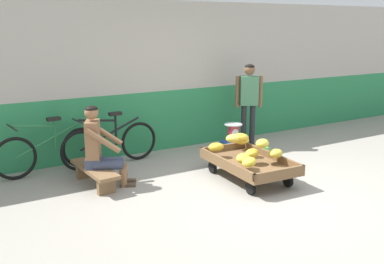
{
  "coord_description": "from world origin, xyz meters",
  "views": [
    {
      "loc": [
        -3.63,
        -4.18,
        2.2
      ],
      "look_at": [
        -0.54,
        0.98,
        0.75
      ],
      "focal_mm": 41.51,
      "sensor_mm": 36.0,
      "label": 1
    }
  ],
  "objects_px": {
    "vendor_seated": "(100,146)",
    "plastic_crate": "(233,149)",
    "banana_cart": "(249,164)",
    "weighing_scale": "(233,132)",
    "customer_adult": "(249,97)",
    "low_bench": "(95,172)",
    "shopping_bag": "(262,154)",
    "bicycle_near_left": "(49,151)",
    "bicycle_far_left": "(110,144)"
  },
  "relations": [
    {
      "from": "vendor_seated",
      "to": "plastic_crate",
      "type": "xyz_separation_m",
      "value": [
        2.37,
        0.12,
        -0.42
      ]
    },
    {
      "from": "banana_cart",
      "to": "weighing_scale",
      "type": "height_order",
      "value": "weighing_scale"
    },
    {
      "from": "plastic_crate",
      "to": "customer_adult",
      "type": "distance_m",
      "value": 1.09
    },
    {
      "from": "banana_cart",
      "to": "vendor_seated",
      "type": "relative_size",
      "value": 1.3
    },
    {
      "from": "low_bench",
      "to": "banana_cart",
      "type": "bearing_deg",
      "value": -24.47
    },
    {
      "from": "plastic_crate",
      "to": "shopping_bag",
      "type": "relative_size",
      "value": 1.5
    },
    {
      "from": "vendor_seated",
      "to": "plastic_crate",
      "type": "height_order",
      "value": "vendor_seated"
    },
    {
      "from": "customer_adult",
      "to": "vendor_seated",
      "type": "bearing_deg",
      "value": -170.22
    },
    {
      "from": "vendor_seated",
      "to": "banana_cart",
      "type": "bearing_deg",
      "value": -24.43
    },
    {
      "from": "plastic_crate",
      "to": "vendor_seated",
      "type": "bearing_deg",
      "value": -177.05
    },
    {
      "from": "low_bench",
      "to": "plastic_crate",
      "type": "bearing_deg",
      "value": 1.98
    },
    {
      "from": "banana_cart",
      "to": "plastic_crate",
      "type": "bearing_deg",
      "value": 66.16
    },
    {
      "from": "banana_cart",
      "to": "customer_adult",
      "type": "distance_m",
      "value": 1.89
    },
    {
      "from": "banana_cart",
      "to": "bicycle_near_left",
      "type": "relative_size",
      "value": 0.9
    },
    {
      "from": "bicycle_far_left",
      "to": "shopping_bag",
      "type": "bearing_deg",
      "value": -26.33
    },
    {
      "from": "vendor_seated",
      "to": "customer_adult",
      "type": "height_order",
      "value": "customer_adult"
    },
    {
      "from": "banana_cart",
      "to": "shopping_bag",
      "type": "xyz_separation_m",
      "value": [
        0.76,
        0.6,
        -0.12
      ]
    },
    {
      "from": "low_bench",
      "to": "vendor_seated",
      "type": "relative_size",
      "value": 0.98
    },
    {
      "from": "low_bench",
      "to": "shopping_bag",
      "type": "xyz_separation_m",
      "value": [
        2.76,
        -0.31,
        -0.08
      ]
    },
    {
      "from": "plastic_crate",
      "to": "shopping_bag",
      "type": "height_order",
      "value": "plastic_crate"
    },
    {
      "from": "weighing_scale",
      "to": "shopping_bag",
      "type": "height_order",
      "value": "weighing_scale"
    },
    {
      "from": "bicycle_near_left",
      "to": "banana_cart",
      "type": "bearing_deg",
      "value": -36.66
    },
    {
      "from": "plastic_crate",
      "to": "customer_adult",
      "type": "height_order",
      "value": "customer_adult"
    },
    {
      "from": "vendor_seated",
      "to": "plastic_crate",
      "type": "bearing_deg",
      "value": 2.95
    },
    {
      "from": "plastic_crate",
      "to": "bicycle_near_left",
      "type": "relative_size",
      "value": 0.22
    },
    {
      "from": "low_bench",
      "to": "customer_adult",
      "type": "distance_m",
      "value": 3.19
    },
    {
      "from": "vendor_seated",
      "to": "bicycle_far_left",
      "type": "xyz_separation_m",
      "value": [
        0.46,
        0.82,
        -0.21
      ]
    },
    {
      "from": "banana_cart",
      "to": "low_bench",
      "type": "bearing_deg",
      "value": 155.53
    },
    {
      "from": "low_bench",
      "to": "bicycle_near_left",
      "type": "bearing_deg",
      "value": 114.53
    },
    {
      "from": "vendor_seated",
      "to": "plastic_crate",
      "type": "relative_size",
      "value": 3.17
    },
    {
      "from": "bicycle_far_left",
      "to": "weighing_scale",
      "type": "bearing_deg",
      "value": -20.22
    },
    {
      "from": "low_bench",
      "to": "vendor_seated",
      "type": "distance_m",
      "value": 0.38
    },
    {
      "from": "vendor_seated",
      "to": "bicycle_far_left",
      "type": "bearing_deg",
      "value": 60.84
    },
    {
      "from": "banana_cart",
      "to": "low_bench",
      "type": "distance_m",
      "value": 2.21
    },
    {
      "from": "banana_cart",
      "to": "shopping_bag",
      "type": "relative_size",
      "value": 6.19
    },
    {
      "from": "vendor_seated",
      "to": "weighing_scale",
      "type": "bearing_deg",
      "value": 2.92
    },
    {
      "from": "vendor_seated",
      "to": "bicycle_near_left",
      "type": "xyz_separation_m",
      "value": [
        -0.48,
        0.92,
        -0.21
      ]
    },
    {
      "from": "weighing_scale",
      "to": "bicycle_near_left",
      "type": "xyz_separation_m",
      "value": [
        -2.85,
        0.8,
        -0.1
      ]
    },
    {
      "from": "low_bench",
      "to": "weighing_scale",
      "type": "xyz_separation_m",
      "value": [
        2.45,
        0.08,
        0.25
      ]
    },
    {
      "from": "bicycle_near_left",
      "to": "shopping_bag",
      "type": "height_order",
      "value": "bicycle_near_left"
    },
    {
      "from": "vendor_seated",
      "to": "shopping_bag",
      "type": "bearing_deg",
      "value": -5.88
    },
    {
      "from": "vendor_seated",
      "to": "shopping_bag",
      "type": "distance_m",
      "value": 2.74
    },
    {
      "from": "plastic_crate",
      "to": "weighing_scale",
      "type": "xyz_separation_m",
      "value": [
        -0.0,
        -0.0,
        0.3
      ]
    },
    {
      "from": "bicycle_near_left",
      "to": "shopping_bag",
      "type": "bearing_deg",
      "value": -20.66
    },
    {
      "from": "plastic_crate",
      "to": "weighing_scale",
      "type": "bearing_deg",
      "value": -90.0
    },
    {
      "from": "low_bench",
      "to": "shopping_bag",
      "type": "relative_size",
      "value": 4.66
    },
    {
      "from": "weighing_scale",
      "to": "vendor_seated",
      "type": "bearing_deg",
      "value": -177.08
    },
    {
      "from": "banana_cart",
      "to": "vendor_seated",
      "type": "distance_m",
      "value": 2.14
    },
    {
      "from": "low_bench",
      "to": "customer_adult",
      "type": "bearing_deg",
      "value": 8.84
    },
    {
      "from": "bicycle_far_left",
      "to": "shopping_bag",
      "type": "height_order",
      "value": "bicycle_far_left"
    }
  ]
}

